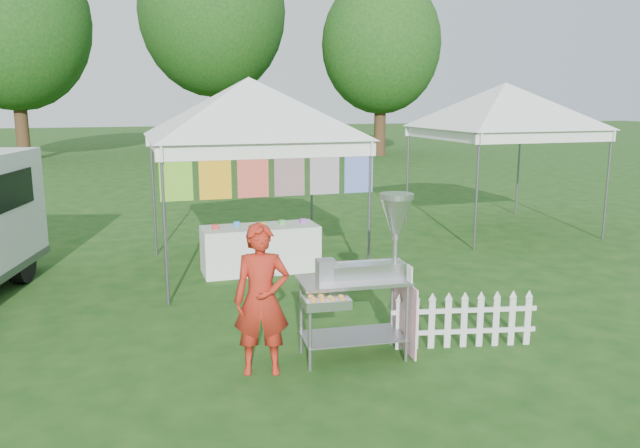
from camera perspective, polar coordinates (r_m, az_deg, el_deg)
name	(u,v)px	position (r m, az deg, el deg)	size (l,w,h in m)	color
ground	(318,351)	(6.86, -0.21, -11.55)	(120.00, 120.00, 0.00)	#153F12
canopy_main	(249,78)	(9.72, -6.54, 13.15)	(4.24, 4.24, 3.45)	#59595E
canopy_right	(506,83)	(13.28, 16.63, 12.26)	(4.24, 4.24, 3.45)	#59595E
tree_left	(12,23)	(30.48, -26.32, 16.15)	(6.40, 6.40, 9.53)	#3A2A15
tree_mid	(212,12)	(34.67, -9.81, 18.56)	(7.60, 7.60, 11.52)	#3A2A15
tree_right	(381,45)	(30.55, 5.63, 15.98)	(5.60, 5.60, 8.42)	#3A2A15
donut_cart	(371,263)	(6.44, 4.67, -3.59)	(1.29, 0.80, 1.72)	gray
vendor	(262,300)	(6.13, -5.35, -6.90)	(0.55, 0.36, 1.50)	#A42214
picket_fence	(464,322)	(7.04, 13.02, -8.72)	(1.59, 0.36, 0.56)	silver
display_table	(260,249)	(9.84, -5.48, -2.26)	(1.80, 0.70, 0.73)	white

